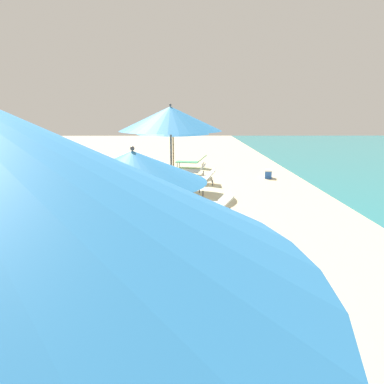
{
  "coord_description": "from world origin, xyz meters",
  "views": [
    {
      "loc": [
        -0.15,
        2.79,
        2.86
      ],
      "look_at": [
        -0.05,
        10.13,
        1.01
      ],
      "focal_mm": 30.72,
      "sensor_mm": 36.0,
      "label": 1
    }
  ],
  "objects_px": {
    "lounger_fourth_shoreside": "(210,204)",
    "lounger_farthest_inland": "(193,170)",
    "lounger_fifth_shoreside": "(199,177)",
    "umbrella_farthest": "(170,122)",
    "lounger_fifth_inland": "(187,187)",
    "lounger_farthest_shoreside": "(192,161)",
    "cooler_box": "(268,174)",
    "umbrella_fourth": "(171,119)",
    "umbrella_third": "(133,167)",
    "umbrella_fifth": "(173,124)",
    "lounger_fourth_inland": "(210,227)",
    "lounger_third_shoreside": "(192,258)"
  },
  "relations": [
    {
      "from": "umbrella_third",
      "to": "lounger_fifth_shoreside",
      "type": "bearing_deg",
      "value": 82.05
    },
    {
      "from": "umbrella_third",
      "to": "umbrella_fifth",
      "type": "bearing_deg",
      "value": 88.43
    },
    {
      "from": "umbrella_fourth",
      "to": "cooler_box",
      "type": "relative_size",
      "value": 6.07
    },
    {
      "from": "umbrella_third",
      "to": "lounger_third_shoreside",
      "type": "distance_m",
      "value": 2.29
    },
    {
      "from": "lounger_fourth_shoreside",
      "to": "cooler_box",
      "type": "bearing_deg",
      "value": -127.42
    },
    {
      "from": "umbrella_fifth",
      "to": "cooler_box",
      "type": "bearing_deg",
      "value": 26.8
    },
    {
      "from": "umbrella_farthest",
      "to": "lounger_farthest_inland",
      "type": "xyz_separation_m",
      "value": [
        1.0,
        -1.16,
        -2.02
      ]
    },
    {
      "from": "lounger_fifth_inland",
      "to": "lounger_farthest_shoreside",
      "type": "relative_size",
      "value": 0.86
    },
    {
      "from": "lounger_fourth_inland",
      "to": "lounger_farthest_shoreside",
      "type": "bearing_deg",
      "value": -92.74
    },
    {
      "from": "umbrella_fourth",
      "to": "lounger_farthest_inland",
      "type": "relative_size",
      "value": 2.33
    },
    {
      "from": "umbrella_fifth",
      "to": "lounger_farthest_inland",
      "type": "distance_m",
      "value": 3.24
    },
    {
      "from": "umbrella_farthest",
      "to": "lounger_farthest_inland",
      "type": "bearing_deg",
      "value": -49.28
    },
    {
      "from": "lounger_fourth_inland",
      "to": "lounger_fifth_inland",
      "type": "distance_m",
      "value": 3.82
    },
    {
      "from": "lounger_fifth_inland",
      "to": "umbrella_farthest",
      "type": "distance_m",
      "value": 4.95
    },
    {
      "from": "umbrella_fifth",
      "to": "lounger_fifth_shoreside",
      "type": "bearing_deg",
      "value": 43.13
    },
    {
      "from": "lounger_third_shoreside",
      "to": "umbrella_fifth",
      "type": "relative_size",
      "value": 0.59
    },
    {
      "from": "lounger_fourth_inland",
      "to": "umbrella_fifth",
      "type": "xyz_separation_m",
      "value": [
        -1.03,
        4.71,
        2.1
      ]
    },
    {
      "from": "lounger_third_shoreside",
      "to": "lounger_fifth_shoreside",
      "type": "xyz_separation_m",
      "value": [
        0.38,
        7.27,
        -0.01
      ]
    },
    {
      "from": "umbrella_third",
      "to": "lounger_farthest_shoreside",
      "type": "distance_m",
      "value": 12.28
    },
    {
      "from": "lounger_third_shoreside",
      "to": "lounger_farthest_inland",
      "type": "distance_m",
      "value": 8.75
    },
    {
      "from": "lounger_fifth_shoreside",
      "to": "umbrella_fifth",
      "type": "bearing_deg",
      "value": 44.16
    },
    {
      "from": "umbrella_farthest",
      "to": "lounger_farthest_shoreside",
      "type": "relative_size",
      "value": 1.6
    },
    {
      "from": "umbrella_farthest",
      "to": "umbrella_third",
      "type": "bearing_deg",
      "value": -89.64
    },
    {
      "from": "lounger_fifth_inland",
      "to": "umbrella_farthest",
      "type": "relative_size",
      "value": 0.54
    },
    {
      "from": "umbrella_fourth",
      "to": "umbrella_farthest",
      "type": "xyz_separation_m",
      "value": [
        -0.39,
        7.33,
        -0.35
      ]
    },
    {
      "from": "umbrella_third",
      "to": "lounger_fourth_inland",
      "type": "height_order",
      "value": "umbrella_third"
    },
    {
      "from": "umbrella_fifth",
      "to": "lounger_fifth_shoreside",
      "type": "height_order",
      "value": "umbrella_fifth"
    },
    {
      "from": "umbrella_third",
      "to": "lounger_third_shoreside",
      "type": "height_order",
      "value": "umbrella_third"
    },
    {
      "from": "lounger_fourth_shoreside",
      "to": "lounger_fifth_shoreside",
      "type": "relative_size",
      "value": 1.04
    },
    {
      "from": "umbrella_fourth",
      "to": "lounger_fifth_shoreside",
      "type": "relative_size",
      "value": 2.24
    },
    {
      "from": "lounger_fourth_shoreside",
      "to": "umbrella_fifth",
      "type": "relative_size",
      "value": 0.5
    },
    {
      "from": "lounger_fifth_inland",
      "to": "lounger_farthest_shoreside",
      "type": "distance_m",
      "value": 5.57
    },
    {
      "from": "lounger_third_shoreside",
      "to": "lounger_farthest_inland",
      "type": "xyz_separation_m",
      "value": [
        0.14,
        8.74,
        -0.01
      ]
    },
    {
      "from": "umbrella_fifth",
      "to": "umbrella_farthest",
      "type": "bearing_deg",
      "value": 94.44
    },
    {
      "from": "umbrella_fourth",
      "to": "lounger_farthest_inland",
      "type": "distance_m",
      "value": 6.64
    },
    {
      "from": "umbrella_fifth",
      "to": "lounger_farthest_shoreside",
      "type": "distance_m",
      "value": 5.11
    },
    {
      "from": "umbrella_farthest",
      "to": "lounger_farthest_shoreside",
      "type": "height_order",
      "value": "umbrella_farthest"
    },
    {
      "from": "umbrella_fifth",
      "to": "lounger_fifth_inland",
      "type": "relative_size",
      "value": 1.98
    },
    {
      "from": "umbrella_third",
      "to": "cooler_box",
      "type": "distance_m",
      "value": 10.55
    },
    {
      "from": "umbrella_third",
      "to": "lounger_fourth_inland",
      "type": "distance_m",
      "value": 3.56
    },
    {
      "from": "lounger_fourth_shoreside",
      "to": "lounger_farthest_inland",
      "type": "relative_size",
      "value": 1.08
    },
    {
      "from": "umbrella_fourth",
      "to": "lounger_farthest_inland",
      "type": "height_order",
      "value": "umbrella_fourth"
    },
    {
      "from": "lounger_fourth_shoreside",
      "to": "lounger_fifth_inland",
      "type": "relative_size",
      "value": 1.0
    },
    {
      "from": "umbrella_third",
      "to": "umbrella_farthest",
      "type": "relative_size",
      "value": 0.93
    },
    {
      "from": "lounger_fifth_inland",
      "to": "lounger_fifth_shoreside",
      "type": "bearing_deg",
      "value": -114.61
    },
    {
      "from": "lounger_fifth_shoreside",
      "to": "umbrella_farthest",
      "type": "height_order",
      "value": "umbrella_farthest"
    },
    {
      "from": "lounger_third_shoreside",
      "to": "umbrella_fourth",
      "type": "relative_size",
      "value": 0.55
    },
    {
      "from": "umbrella_fourth",
      "to": "lounger_fifth_inland",
      "type": "xyz_separation_m",
      "value": [
        0.37,
        2.86,
        -2.35
      ]
    },
    {
      "from": "umbrella_farthest",
      "to": "lounger_farthest_shoreside",
      "type": "distance_m",
      "value": 2.46
    },
    {
      "from": "lounger_farthest_shoreside",
      "to": "cooler_box",
      "type": "height_order",
      "value": "lounger_farthest_shoreside"
    }
  ]
}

